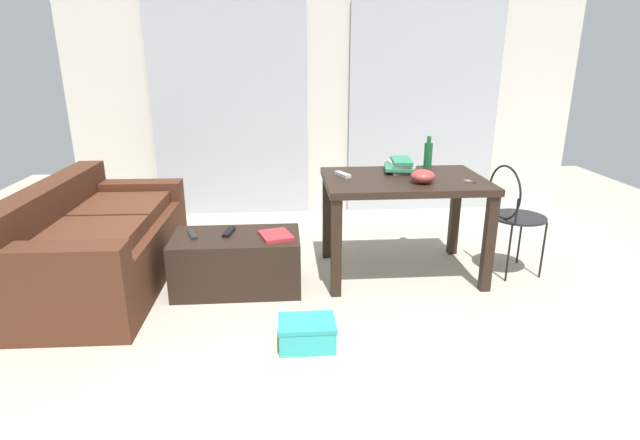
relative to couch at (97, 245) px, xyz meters
name	(u,v)px	position (x,y,z in m)	size (l,w,h in m)	color
ground_plane	(353,293)	(1.84, -0.29, -0.31)	(8.11, 8.11, 0.00)	#B2A893
wall_back	(328,88)	(1.84, 1.80, 0.99)	(5.23, 0.10, 2.59)	silver
curtains	(328,110)	(1.84, 1.71, 0.78)	(3.57, 0.03, 2.16)	#B2B7BC
couch	(97,245)	(0.00, 0.00, 0.00)	(0.89, 1.74, 0.76)	#4C2819
coffee_table	(237,262)	(1.02, -0.15, -0.10)	(0.90, 0.49, 0.40)	black
craft_table	(403,192)	(2.25, 0.04, 0.34)	(1.18, 0.81, 0.76)	black
wire_chair	(511,208)	(3.06, -0.03, 0.22)	(0.41, 0.43, 0.85)	black
bottle_near	(428,154)	(2.52, 0.37, 0.56)	(0.07, 0.07, 0.25)	#195B2D
bowl	(423,176)	(2.34, -0.14, 0.50)	(0.17, 0.17, 0.10)	#9E3833
book_stack	(400,166)	(2.26, 0.24, 0.50)	(0.27, 0.33, 0.10)	#4C4C51
tv_remote_on_table	(343,174)	(1.80, 0.12, 0.46)	(0.05, 0.17, 0.02)	#B7B7B2
scissors	(472,182)	(2.70, -0.14, 0.45)	(0.07, 0.10, 0.00)	#9EA0A5
tv_remote_primary	(229,232)	(0.96, -0.09, 0.11)	(0.05, 0.19, 0.02)	black
tv_remote_secondary	(193,234)	(0.71, -0.12, 0.11)	(0.04, 0.18, 0.02)	#232326
magazine	(276,235)	(1.30, -0.20, 0.11)	(0.20, 0.24, 0.03)	red
shoebox	(307,333)	(1.48, -0.95, -0.22)	(0.33, 0.24, 0.16)	#33B2AD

